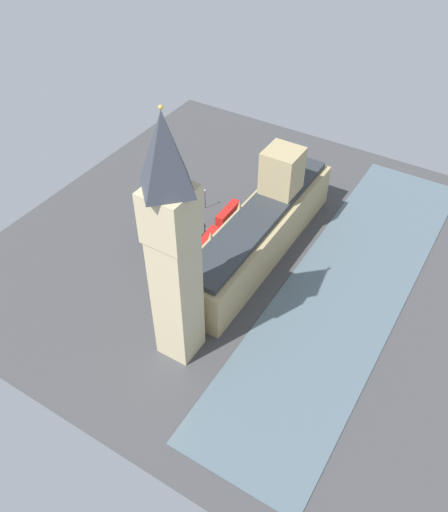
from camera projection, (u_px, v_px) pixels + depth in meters
ground_plane at (252, 250)px, 150.44m from camera, size 134.10×134.10×0.00m
river_thames at (347, 288)px, 139.33m from camera, size 29.36×120.69×0.25m
parliament_building at (263, 226)px, 145.37m from camera, size 13.75×64.10×27.03m
clock_tower at (173, 245)px, 103.78m from camera, size 9.26×9.26×61.63m
car_black_by_river_gate at (261, 191)px, 169.63m from camera, size 2.15×4.18×1.74m
car_white_under_trees at (251, 201)px, 165.81m from camera, size 2.17×4.67×1.74m
double_decker_bus_kerbside at (228, 214)px, 158.12m from camera, size 2.89×10.57×4.75m
double_decker_bus_far_end at (207, 242)px, 148.85m from camera, size 3.27×10.65×4.75m
car_silver_opposite_hall at (179, 265)px, 144.64m from camera, size 2.02×4.46×1.74m
car_yellow_cab_trailing at (171, 282)px, 139.89m from camera, size 1.95×4.32×1.74m
pedestrian_near_tower at (246, 225)px, 157.21m from camera, size 0.70×0.70×1.70m
plane_tree_leading at (179, 215)px, 150.96m from camera, size 5.01×5.01×9.07m
plane_tree_corner at (173, 220)px, 148.16m from camera, size 7.03×7.03×10.61m
plane_tree_midblock at (165, 229)px, 148.35m from camera, size 5.13×5.13×7.86m
plane_tree_slot_10 at (160, 228)px, 145.35m from camera, size 6.85×6.85×10.74m
street_lamp_slot_11 at (147, 252)px, 143.38m from camera, size 0.56×0.56×6.10m
street_lamp_slot_12 at (205, 195)px, 161.40m from camera, size 0.56×0.56×6.99m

